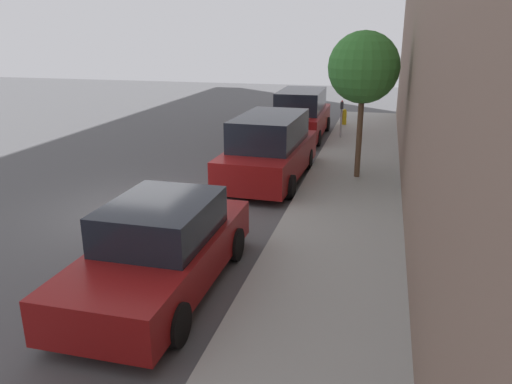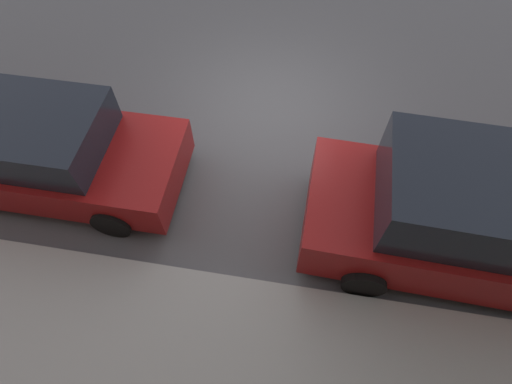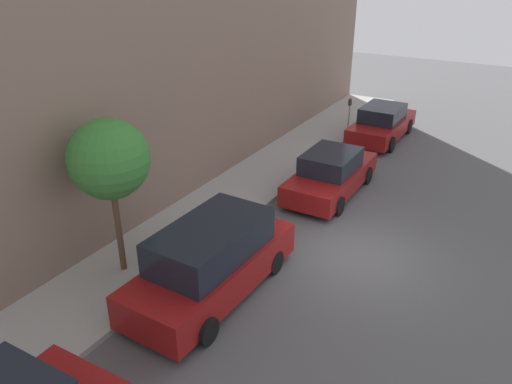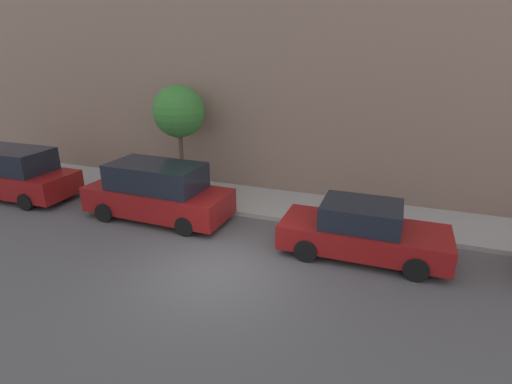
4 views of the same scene
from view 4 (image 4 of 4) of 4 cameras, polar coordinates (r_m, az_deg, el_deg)
ground_plane at (r=10.64m, az=-5.47°, el=-11.12°), size 60.00×60.00×0.00m
sidewalk at (r=14.64m, az=2.64°, el=-1.68°), size 2.65×32.00×0.15m
parked_sedan_second at (r=11.38m, az=14.98°, el=-5.45°), size 1.92×4.50×1.54m
parked_minivan_third at (r=13.72m, az=-13.88°, el=-0.01°), size 2.04×4.95×1.90m
parked_minivan_fourth at (r=17.87m, az=-31.37°, el=2.25°), size 2.02×4.93×1.90m
parking_meter_far at (r=18.61m, az=-26.88°, el=4.00°), size 0.11×0.15×1.44m
street_tree at (r=15.45m, az=-10.99°, el=11.18°), size 1.94×1.94×4.04m
fire_hydrant at (r=20.83m, az=-32.28°, el=3.02°), size 0.20×0.20×0.69m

